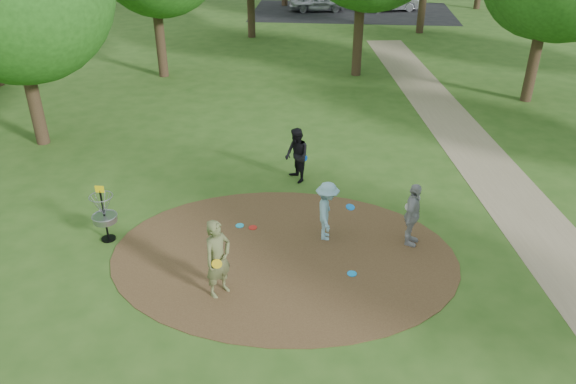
{
  "coord_description": "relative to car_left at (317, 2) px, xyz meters",
  "views": [
    {
      "loc": [
        1.1,
        -11.16,
        7.92
      ],
      "look_at": [
        0.0,
        1.2,
        1.1
      ],
      "focal_mm": 35.0,
      "sensor_mm": 36.0,
      "label": 1
    }
  ],
  "objects": [
    {
      "name": "car_left",
      "position": [
        0.0,
        0.0,
        0.0
      ],
      "size": [
        4.07,
        2.14,
        1.32
      ],
      "primitive_type": "imported",
      "rotation": [
        0.0,
        0.0,
        1.73
      ],
      "color": "#A4A6AB",
      "rests_on": "ground"
    },
    {
      "name": "disc_ground_blue",
      "position": [
        2.17,
        -30.65,
        -0.63
      ],
      "size": [
        0.22,
        0.22,
        0.02
      ],
      "primitive_type": "cylinder",
      "color": "#0D94EA",
      "rests_on": "dirt_clearing"
    },
    {
      "name": "car_right",
      "position": [
        5.25,
        0.57,
        0.0
      ],
      "size": [
        4.25,
        2.54,
        1.32
      ],
      "primitive_type": "imported",
      "rotation": [
        0.0,
        0.0,
        1.88
      ],
      "color": "#98989F",
      "rests_on": "ground"
    },
    {
      "name": "disc_ground_red",
      "position": [
        -0.4,
        -28.89,
        -0.63
      ],
      "size": [
        0.22,
        0.22,
        0.02
      ],
      "primitive_type": "cylinder",
      "color": "red",
      "rests_on": "dirt_clearing"
    },
    {
      "name": "parking_lot",
      "position": [
        2.52,
        -0.02,
        -0.66
      ],
      "size": [
        14.0,
        8.0,
        0.01
      ],
      "primitive_type": "cube",
      "color": "black",
      "rests_on": "ground"
    },
    {
      "name": "player_observer_with_disc",
      "position": [
        -0.73,
        -31.58,
        0.26
      ],
      "size": [
        0.76,
        0.8,
        1.84
      ],
      "color": "#5F643A",
      "rests_on": "ground"
    },
    {
      "name": "footpath",
      "position": [
        7.02,
        -28.02,
        -0.65
      ],
      "size": [
        7.55,
        39.89,
        0.01
      ],
      "primitive_type": "cube",
      "rotation": [
        0.0,
        0.0,
        0.14
      ],
      "color": "#8C7A5B",
      "rests_on": "ground"
    },
    {
      "name": "ground",
      "position": [
        0.52,
        -30.02,
        -0.66
      ],
      "size": [
        100.0,
        100.0,
        0.0
      ],
      "primitive_type": "plane",
      "color": "#2D5119",
      "rests_on": "ground"
    },
    {
      "name": "player_waiting_with_disc",
      "position": [
        3.61,
        -29.23,
        0.18
      ],
      "size": [
        0.71,
        1.06,
        1.67
      ],
      "color": "#999A9C",
      "rests_on": "ground"
    },
    {
      "name": "player_walking_with_disc",
      "position": [
        0.54,
        -26.07,
        0.18
      ],
      "size": [
        0.95,
        1.02,
        1.68
      ],
      "color": "black",
      "rests_on": "ground"
    },
    {
      "name": "disc_golf_basket",
      "position": [
        -3.98,
        -29.72,
        0.21
      ],
      "size": [
        0.63,
        0.63,
        1.54
      ],
      "color": "black",
      "rests_on": "ground"
    },
    {
      "name": "player_throwing_with_disc",
      "position": [
        1.53,
        -29.16,
        0.13
      ],
      "size": [
        1.02,
        1.02,
        1.57
      ],
      "color": "#85B7C6",
      "rests_on": "ground"
    },
    {
      "name": "dirt_clearing",
      "position": [
        0.52,
        -30.02,
        -0.65
      ],
      "size": [
        8.4,
        8.4,
        0.02
      ],
      "primitive_type": "cylinder",
      "color": "#47301C",
      "rests_on": "ground"
    },
    {
      "name": "disc_ground_cyan",
      "position": [
        -0.75,
        -28.82,
        -0.63
      ],
      "size": [
        0.22,
        0.22,
        0.02
      ],
      "primitive_type": "cylinder",
      "color": "#1BB1DB",
      "rests_on": "dirt_clearing"
    }
  ]
}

